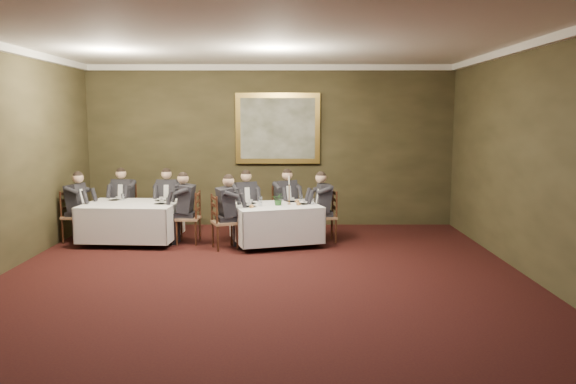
{
  "coord_description": "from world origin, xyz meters",
  "views": [
    {
      "loc": [
        0.39,
        -7.32,
        2.39
      ],
      "look_at": [
        0.39,
        1.92,
        1.15
      ],
      "focal_mm": 35.0,
      "sensor_mm": 36.0,
      "label": 1
    }
  ],
  "objects_px": {
    "diner_sec_backleft": "(124,208)",
    "chair_sec_backright": "(169,220)",
    "diner_main_endleft": "(225,221)",
    "centerpiece": "(279,199)",
    "chair_sec_endleft": "(76,227)",
    "diner_sec_backright": "(169,209)",
    "chair_sec_endright": "(189,229)",
    "table_second": "(132,219)",
    "chair_main_endright": "(325,227)",
    "chair_main_backright": "(285,221)",
    "candlestick": "(289,194)",
    "painting": "(278,128)",
    "diner_sec_endright": "(188,217)",
    "chair_main_backleft": "(245,224)",
    "chair_main_endleft": "(224,233)",
    "chair_sec_backleft": "(125,219)",
    "diner_main_endright": "(325,215)",
    "table_main": "(276,221)",
    "diner_sec_endleft": "(76,215)",
    "diner_main_backleft": "(245,212)",
    "diner_main_backright": "(285,210)"
  },
  "relations": [
    {
      "from": "diner_main_backleft",
      "to": "candlestick",
      "type": "bearing_deg",
      "value": 124.28
    },
    {
      "from": "chair_main_backleft",
      "to": "chair_sec_backleft",
      "type": "height_order",
      "value": "same"
    },
    {
      "from": "diner_main_endright",
      "to": "diner_sec_endright",
      "type": "relative_size",
      "value": 1.0
    },
    {
      "from": "candlestick",
      "to": "diner_sec_backright",
      "type": "bearing_deg",
      "value": 158.35
    },
    {
      "from": "table_main",
      "to": "chair_sec_endleft",
      "type": "relative_size",
      "value": 1.84
    },
    {
      "from": "chair_main_endleft",
      "to": "diner_sec_endleft",
      "type": "xyz_separation_m",
      "value": [
        -2.91,
        0.57,
        0.23
      ]
    },
    {
      "from": "chair_sec_backleft",
      "to": "centerpiece",
      "type": "bearing_deg",
      "value": 167.93
    },
    {
      "from": "diner_main_endright",
      "to": "chair_sec_endleft",
      "type": "xyz_separation_m",
      "value": [
        -4.79,
        0.0,
        -0.23
      ]
    },
    {
      "from": "chair_main_backright",
      "to": "diner_sec_endright",
      "type": "height_order",
      "value": "diner_sec_endright"
    },
    {
      "from": "chair_sec_backleft",
      "to": "centerpiece",
      "type": "height_order",
      "value": "centerpiece"
    },
    {
      "from": "diner_main_endleft",
      "to": "chair_main_endright",
      "type": "bearing_deg",
      "value": 85.83
    },
    {
      "from": "diner_main_endleft",
      "to": "chair_sec_backright",
      "type": "bearing_deg",
      "value": -157.31
    },
    {
      "from": "diner_main_endleft",
      "to": "centerpiece",
      "type": "xyz_separation_m",
      "value": [
        0.98,
        0.23,
        0.38
      ]
    },
    {
      "from": "table_second",
      "to": "chair_main_endright",
      "type": "distance_m",
      "value": 3.71
    },
    {
      "from": "diner_sec_backleft",
      "to": "chair_sec_backright",
      "type": "bearing_deg",
      "value": -174.77
    },
    {
      "from": "table_main",
      "to": "diner_sec_backleft",
      "type": "distance_m",
      "value": 3.37
    },
    {
      "from": "table_second",
      "to": "chair_sec_endright",
      "type": "relative_size",
      "value": 1.83
    },
    {
      "from": "diner_sec_backright",
      "to": "chair_sec_endright",
      "type": "relative_size",
      "value": 1.35
    },
    {
      "from": "diner_main_backright",
      "to": "diner_sec_backleft",
      "type": "distance_m",
      "value": 3.35
    },
    {
      "from": "diner_sec_backright",
      "to": "diner_sec_endleft",
      "type": "xyz_separation_m",
      "value": [
        -1.62,
        -0.78,
        0.0
      ]
    },
    {
      "from": "chair_main_backleft",
      "to": "painting",
      "type": "relative_size",
      "value": 0.55
    },
    {
      "from": "table_second",
      "to": "table_main",
      "type": "bearing_deg",
      "value": -4.39
    },
    {
      "from": "diner_main_endright",
      "to": "diner_sec_endright",
      "type": "height_order",
      "value": "same"
    },
    {
      "from": "chair_main_backright",
      "to": "centerpiece",
      "type": "bearing_deg",
      "value": 54.11
    },
    {
      "from": "chair_sec_backright",
      "to": "chair_sec_endleft",
      "type": "height_order",
      "value": "same"
    },
    {
      "from": "diner_main_endleft",
      "to": "candlestick",
      "type": "distance_m",
      "value": 1.31
    },
    {
      "from": "table_main",
      "to": "chair_main_backleft",
      "type": "bearing_deg",
      "value": 134.65
    },
    {
      "from": "chair_sec_backleft",
      "to": "chair_sec_endleft",
      "type": "distance_m",
      "value": 1.1
    },
    {
      "from": "diner_sec_endright",
      "to": "chair_sec_backright",
      "type": "bearing_deg",
      "value": 33.4
    },
    {
      "from": "chair_main_backleft",
      "to": "diner_main_backleft",
      "type": "height_order",
      "value": "diner_main_backleft"
    },
    {
      "from": "diner_sec_backleft",
      "to": "diner_sec_endright",
      "type": "distance_m",
      "value": 1.8
    },
    {
      "from": "diner_sec_backleft",
      "to": "table_second",
      "type": "bearing_deg",
      "value": 122.42
    },
    {
      "from": "diner_sec_backleft",
      "to": "table_main",
      "type": "bearing_deg",
      "value": 168.72
    },
    {
      "from": "chair_main_endleft",
      "to": "chair_sec_backleft",
      "type": "distance_m",
      "value": 2.65
    },
    {
      "from": "chair_main_backleft",
      "to": "diner_sec_endright",
      "type": "xyz_separation_m",
      "value": [
        -1.04,
        -0.5,
        0.23
      ]
    },
    {
      "from": "diner_sec_endright",
      "to": "diner_sec_endleft",
      "type": "bearing_deg",
      "value": 88.54
    },
    {
      "from": "diner_main_backleft",
      "to": "diner_sec_endleft",
      "type": "distance_m",
      "value": 3.24
    },
    {
      "from": "chair_main_backright",
      "to": "chair_sec_backright",
      "type": "relative_size",
      "value": 1.0
    },
    {
      "from": "chair_sec_backleft",
      "to": "diner_sec_backright",
      "type": "distance_m",
      "value": 0.96
    },
    {
      "from": "table_main",
      "to": "candlestick",
      "type": "xyz_separation_m",
      "value": [
        0.24,
        0.08,
        0.52
      ]
    },
    {
      "from": "chair_main_endleft",
      "to": "chair_sec_endright",
      "type": "relative_size",
      "value": 1.0
    },
    {
      "from": "chair_sec_backleft",
      "to": "diner_main_backright",
      "type": "bearing_deg",
      "value": -176.24
    },
    {
      "from": "chair_main_endleft",
      "to": "chair_main_backleft",
      "type": "bearing_deg",
      "value": 140.6
    },
    {
      "from": "diner_main_backright",
      "to": "painting",
      "type": "xyz_separation_m",
      "value": [
        -0.17,
        1.07,
        1.63
      ]
    },
    {
      "from": "table_main",
      "to": "chair_sec_backright",
      "type": "xyz_separation_m",
      "value": [
        -2.24,
        1.08,
        -0.17
      ]
    },
    {
      "from": "chair_main_backright",
      "to": "chair_main_endleft",
      "type": "height_order",
      "value": "same"
    },
    {
      "from": "candlestick",
      "to": "painting",
      "type": "height_order",
      "value": "painting"
    },
    {
      "from": "chair_main_backleft",
      "to": "diner_sec_endleft",
      "type": "xyz_separation_m",
      "value": [
        -3.22,
        -0.36,
        0.23
      ]
    },
    {
      "from": "chair_main_backright",
      "to": "chair_main_endright",
      "type": "height_order",
      "value": "same"
    },
    {
      "from": "table_second",
      "to": "centerpiece",
      "type": "bearing_deg",
      "value": -5.45
    }
  ]
}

